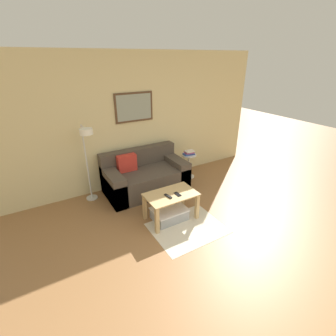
% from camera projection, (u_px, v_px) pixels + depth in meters
% --- Properties ---
extents(ground_plane, '(16.00, 16.00, 0.00)m').
position_uv_depth(ground_plane, '(261.00, 294.00, 2.73)').
color(ground_plane, olive).
extents(wall_back, '(5.60, 0.09, 2.55)m').
position_uv_depth(wall_back, '(137.00, 121.00, 4.74)').
color(wall_back, beige).
rests_on(wall_back, ground_plane).
extents(area_rug, '(1.09, 0.87, 0.01)m').
position_uv_depth(area_rug, '(188.00, 228.00, 3.78)').
color(area_rug, beige).
rests_on(area_rug, ground_plane).
extents(couch, '(1.56, 0.84, 0.79)m').
position_uv_depth(couch, '(145.00, 177.00, 4.75)').
color(couch, '#4C4238').
rests_on(couch, ground_plane).
extents(coffee_table, '(0.81, 0.50, 0.46)m').
position_uv_depth(coffee_table, '(171.00, 200.00, 3.87)').
color(coffee_table, tan).
rests_on(coffee_table, ground_plane).
extents(storage_bin, '(0.55, 0.41, 0.19)m').
position_uv_depth(storage_bin, '(169.00, 214.00, 3.96)').
color(storage_bin, '#9EA3A8').
rests_on(storage_bin, ground_plane).
extents(floor_lamp, '(0.20, 0.52, 1.42)m').
position_uv_depth(floor_lamp, '(87.00, 149.00, 3.98)').
color(floor_lamp, silver).
rests_on(floor_lamp, ground_plane).
extents(side_table, '(0.32, 0.32, 0.52)m').
position_uv_depth(side_table, '(189.00, 164.00, 5.27)').
color(side_table, silver).
rests_on(side_table, ground_plane).
extents(book_stack, '(0.25, 0.17, 0.08)m').
position_uv_depth(book_stack, '(189.00, 153.00, 5.17)').
color(book_stack, '#335199').
rests_on(book_stack, side_table).
extents(remote_control, '(0.07, 0.15, 0.02)m').
position_uv_depth(remote_control, '(168.00, 196.00, 3.74)').
color(remote_control, black).
rests_on(remote_control, coffee_table).
extents(cell_phone, '(0.07, 0.14, 0.01)m').
position_uv_depth(cell_phone, '(178.00, 194.00, 3.81)').
color(cell_phone, black).
rests_on(cell_phone, coffee_table).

